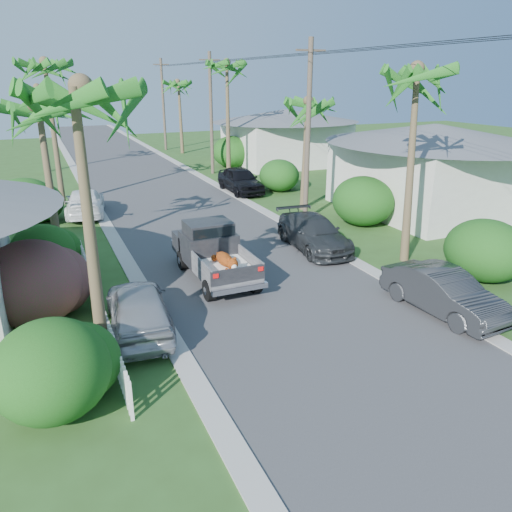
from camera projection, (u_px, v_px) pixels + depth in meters
name	position (u px, v px, depth m)	size (l,w,h in m)	color
ground	(359.00, 362.00, 13.35)	(120.00, 120.00, 0.00)	#2E4F1D
road	(151.00, 186.00, 34.88)	(8.00, 100.00, 0.02)	#38383A
curb_left	(87.00, 191.00, 33.24)	(0.60, 100.00, 0.06)	#A5A39E
curb_right	(210.00, 181.00, 36.50)	(0.60, 100.00, 0.06)	#A5A39E
pickup_truck	(211.00, 250.00, 18.91)	(1.98, 5.12, 2.06)	black
parked_car_rn	(443.00, 292.00, 15.90)	(1.51, 4.32, 1.42)	#292A2D
parked_car_rm	(314.00, 233.00, 21.95)	(1.99, 4.89, 1.42)	#2C2F31
parked_car_rf	(240.00, 180.00, 32.77)	(1.92, 4.78, 1.63)	black
parked_car_ln	(139.00, 309.00, 14.70)	(1.75, 4.36, 1.49)	#A8A9AF
parked_car_lf	(85.00, 203.00, 27.32)	(1.98, 4.87, 1.41)	white
palm_l_a	(73.00, 89.00, 11.24)	(4.40, 4.40, 8.20)	brown
palm_l_b	(38.00, 106.00, 19.02)	(4.40, 4.40, 7.40)	brown
palm_l_c	(44.00, 63.00, 27.34)	(4.40, 4.40, 9.20)	brown
palm_l_d	(34.00, 88.00, 37.99)	(4.40, 4.40, 7.70)	brown
palm_r_a	(421.00, 70.00, 18.40)	(4.40, 4.40, 8.70)	brown
palm_r_b	(307.00, 102.00, 26.77)	(4.40, 4.40, 7.20)	brown
palm_r_c	(227.00, 63.00, 35.36)	(4.40, 4.40, 9.40)	brown
palm_r_d	(179.00, 82.00, 47.99)	(4.40, 4.40, 8.00)	brown
shrub_l_a	(51.00, 370.00, 10.99)	(2.60, 2.86, 2.20)	#194012
shrub_l_b	(32.00, 283.00, 15.11)	(3.00, 3.30, 2.60)	#A81848
shrub_l_c	(43.00, 251.00, 18.81)	(2.40, 2.64, 2.00)	#194012
shrub_l_d	(24.00, 202.00, 25.41)	(3.20, 3.52, 2.40)	#194012
shrub_r_a	(485.00, 250.00, 18.43)	(2.80, 3.08, 2.30)	#194012
shrub_r_b	(363.00, 201.00, 25.36)	(3.00, 3.30, 2.50)	#194012
shrub_r_c	(279.00, 175.00, 33.07)	(2.60, 2.86, 2.10)	#194012
shrub_r_d	(232.00, 152.00, 41.79)	(3.20, 3.52, 2.60)	#194012
picket_fence	(98.00, 303.00, 15.64)	(0.10, 11.00, 1.00)	white
house_right_near	(431.00, 171.00, 27.87)	(8.00, 9.00, 4.80)	silver
house_right_far	(285.00, 139.00, 43.41)	(9.00, 8.00, 4.60)	silver
utility_pole_b	(308.00, 132.00, 25.12)	(1.60, 0.26, 9.00)	brown
utility_pole_c	(211.00, 113.00, 38.04)	(1.60, 0.26, 9.00)	brown
utility_pole_d	(163.00, 104.00, 50.95)	(1.60, 0.26, 9.00)	brown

